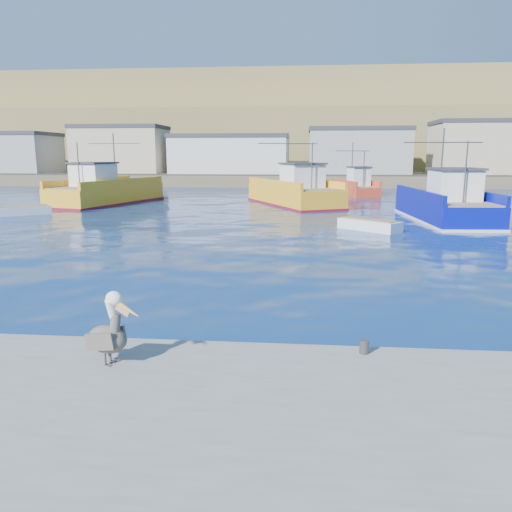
{
  "coord_description": "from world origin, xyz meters",
  "views": [
    {
      "loc": [
        1.65,
        -13.57,
        4.67
      ],
      "look_at": [
        0.01,
        3.75,
        1.11
      ],
      "focal_mm": 35.0,
      "sensor_mm": 36.0,
      "label": 1
    }
  ],
  "objects": [
    {
      "name": "skiff_left",
      "position": [
        -20.24,
        23.46,
        0.28
      ],
      "size": [
        4.11,
        3.62,
        0.89
      ],
      "color": "silver",
      "rests_on": "ground"
    },
    {
      "name": "far_shore",
      "position": [
        0.0,
        109.2,
        8.98
      ],
      "size": [
        200.0,
        81.0,
        24.0
      ],
      "color": "brown",
      "rests_on": "ground"
    },
    {
      "name": "pelican",
      "position": [
        -2.17,
        -4.44,
        1.16
      ],
      "size": [
        1.25,
        0.66,
        1.54
      ],
      "color": "#595451",
      "rests_on": "dock"
    },
    {
      "name": "dock_bollards",
      "position": [
        0.6,
        -3.4,
        0.65
      ],
      "size": [
        36.2,
        0.2,
        0.3
      ],
      "color": "#4C4C4C",
      "rests_on": "dock"
    },
    {
      "name": "skiff_mid",
      "position": [
        5.8,
        17.85,
        0.28
      ],
      "size": [
        3.86,
        3.68,
        0.86
      ],
      "color": "silver",
      "rests_on": "ground"
    },
    {
      "name": "trawler_blue",
      "position": [
        11.72,
        22.89,
        1.06
      ],
      "size": [
        5.63,
        11.99,
        6.57
      ],
      "color": "#040E92",
      "rests_on": "ground"
    },
    {
      "name": "trawler_yellow_a",
      "position": [
        -17.21,
        32.91,
        1.14
      ],
      "size": [
        7.81,
        13.86,
        6.75
      ],
      "color": "#F2A51E",
      "rests_on": "ground"
    },
    {
      "name": "trawler_yellow_b",
      "position": [
        0.84,
        33.38,
        1.13
      ],
      "size": [
        9.61,
        13.56,
        6.72
      ],
      "color": "#F2A51E",
      "rests_on": "ground"
    },
    {
      "name": "ground",
      "position": [
        0.0,
        0.0,
        0.0
      ],
      "size": [
        260.0,
        260.0,
        0.0
      ],
      "primitive_type": "plane",
      "color": "#07155C",
      "rests_on": "ground"
    },
    {
      "name": "boat_orange",
      "position": [
        7.61,
        45.28,
        1.01
      ],
      "size": [
        5.32,
        8.45,
        6.03
      ],
      "color": "red",
      "rests_on": "ground"
    }
  ]
}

